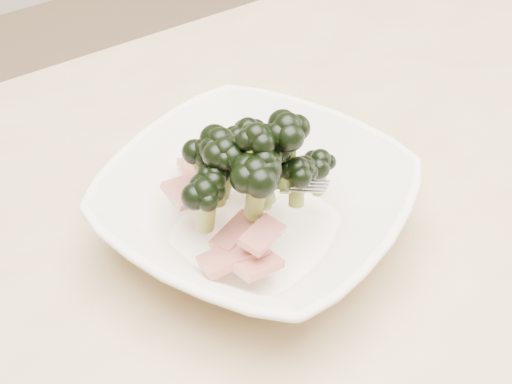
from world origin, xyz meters
The scene contains 2 objects.
dining_table centered at (0.00, 0.00, 0.65)m, with size 1.20×0.80×0.75m.
broccoli_dish centered at (-0.02, 0.03, 0.79)m, with size 0.34×0.34×0.13m.
Camera 1 is at (-0.27, -0.35, 1.22)m, focal length 50.00 mm.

